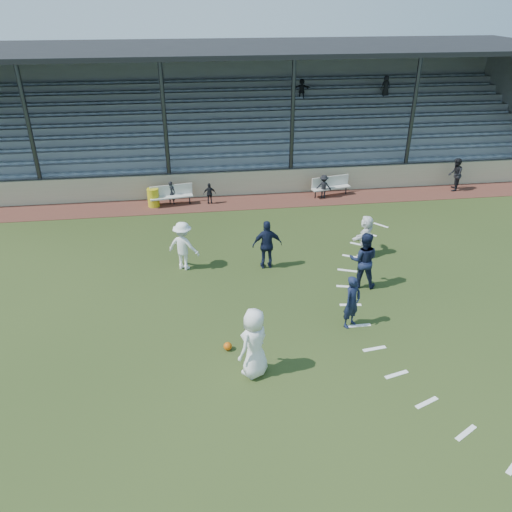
{
  "coord_description": "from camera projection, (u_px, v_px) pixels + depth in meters",
  "views": [
    {
      "loc": [
        -1.96,
        -11.89,
        9.03
      ],
      "look_at": [
        0.0,
        2.5,
        1.3
      ],
      "focal_mm": 35.0,
      "sensor_mm": 36.0,
      "label": 1
    }
  ],
  "objects": [
    {
      "name": "football",
      "position": [
        228.0,
        346.0,
        14.14
      ],
      "size": [
        0.24,
        0.24,
        0.24
      ],
      "primitive_type": "sphere",
      "color": "#C3540B",
      "rests_on": "ground"
    },
    {
      "name": "sub_left_near",
      "position": [
        171.0,
        193.0,
        23.65
      ],
      "size": [
        0.47,
        0.38,
        1.12
      ],
      "primitive_type": "imported",
      "rotation": [
        0.0,
        0.0,
        2.82
      ],
      "color": "black",
      "rests_on": "cinder_track"
    },
    {
      "name": "player_navy_wing",
      "position": [
        267.0,
        245.0,
        18.02
      ],
      "size": [
        1.09,
        0.47,
        1.85
      ],
      "primitive_type": "imported",
      "rotation": [
        0.0,
        0.0,
        3.16
      ],
      "color": "#131A35",
      "rests_on": "ground"
    },
    {
      "name": "player_navy_mid",
      "position": [
        363.0,
        260.0,
        16.84
      ],
      "size": [
        1.15,
        1.01,
        1.99
      ],
      "primitive_type": "imported",
      "rotation": [
        0.0,
        0.0,
        2.84
      ],
      "color": "#131A35",
      "rests_on": "ground"
    },
    {
      "name": "bench_right",
      "position": [
        331.0,
        184.0,
        24.64
      ],
      "size": [
        2.04,
        0.88,
        0.95
      ],
      "rotation": [
        0.0,
        0.0,
        0.22
      ],
      "color": "beige",
      "rests_on": "cinder_track"
    },
    {
      "name": "grandstand",
      "position": [
        223.0,
        128.0,
        28.07
      ],
      "size": [
        34.6,
        9.0,
        6.61
      ],
      "color": "gray",
      "rests_on": "ground"
    },
    {
      "name": "bench_left",
      "position": [
        171.0,
        193.0,
        23.54
      ],
      "size": [
        2.04,
        0.76,
        0.95
      ],
      "rotation": [
        0.0,
        0.0,
        0.16
      ],
      "color": "beige",
      "rests_on": "cinder_track"
    },
    {
      "name": "player_white_lead",
      "position": [
        254.0,
        343.0,
        12.87
      ],
      "size": [
        1.15,
        1.13,
        2.0
      ],
      "primitive_type": "imported",
      "rotation": [
        0.0,
        0.0,
        3.89
      ],
      "color": "white",
      "rests_on": "ground"
    },
    {
      "name": "sub_right",
      "position": [
        324.0,
        186.0,
        24.33
      ],
      "size": [
        0.84,
        0.62,
        1.16
      ],
      "primitive_type": "imported",
      "rotation": [
        0.0,
        0.0,
        2.86
      ],
      "color": "black",
      "rests_on": "cinder_track"
    },
    {
      "name": "player_white_back",
      "position": [
        366.0,
        236.0,
        18.95
      ],
      "size": [
        1.38,
        1.43,
        1.63
      ],
      "primitive_type": "imported",
      "rotation": [
        0.0,
        0.0,
        3.97
      ],
      "color": "white",
      "rests_on": "ground"
    },
    {
      "name": "trash_bin",
      "position": [
        153.0,
        197.0,
        23.43
      ],
      "size": [
        0.54,
        0.54,
        0.87
      ],
      "primitive_type": "cylinder",
      "color": "gold",
      "rests_on": "cinder_track"
    },
    {
      "name": "penalty_arc",
      "position": [
        399.0,
        322.0,
        15.36
      ],
      "size": [
        3.89,
        14.63,
        0.01
      ],
      "color": "white",
      "rests_on": "ground"
    },
    {
      "name": "player_white_wing",
      "position": [
        183.0,
        246.0,
        17.95
      ],
      "size": [
        1.37,
        1.15,
        1.83
      ],
      "primitive_type": "imported",
      "rotation": [
        0.0,
        0.0,
        2.66
      ],
      "color": "white",
      "rests_on": "ground"
    },
    {
      "name": "player_navy_lead",
      "position": [
        352.0,
        302.0,
        14.85
      ],
      "size": [
        0.73,
        0.68,
        1.69
      ],
      "primitive_type": "imported",
      "rotation": [
        0.0,
        0.0,
        0.6
      ],
      "color": "#131A35",
      "rests_on": "ground"
    },
    {
      "name": "official",
      "position": [
        455.0,
        175.0,
        25.15
      ],
      "size": [
        0.93,
        1.01,
        1.66
      ],
      "primitive_type": "imported",
      "rotation": [
        0.0,
        0.0,
        4.22
      ],
      "color": "black",
      "rests_on": "cinder_track"
    },
    {
      "name": "sub_left_far",
      "position": [
        210.0,
        194.0,
        23.68
      ],
      "size": [
        0.6,
        0.27,
        1.02
      ],
      "primitive_type": "imported",
      "rotation": [
        0.0,
        0.0,
        3.11
      ],
      "color": "black",
      "rests_on": "cinder_track"
    },
    {
      "name": "retaining_wall",
      "position": [
        231.0,
        184.0,
        24.7
      ],
      "size": [
        34.0,
        0.18,
        1.2
      ],
      "primitive_type": "cube",
      "color": "#B7AE8D",
      "rests_on": "ground"
    },
    {
      "name": "ground",
      "position": [
        267.0,
        333.0,
        14.88
      ],
      "size": [
        90.0,
        90.0,
        0.0
      ],
      "primitive_type": "plane",
      "color": "#2A3B18",
      "rests_on": "ground"
    },
    {
      "name": "cinder_track",
      "position": [
        234.0,
        203.0,
        24.06
      ],
      "size": [
        34.0,
        2.0,
        0.02
      ],
      "primitive_type": "cube",
      "color": "#522920",
      "rests_on": "ground"
    }
  ]
}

